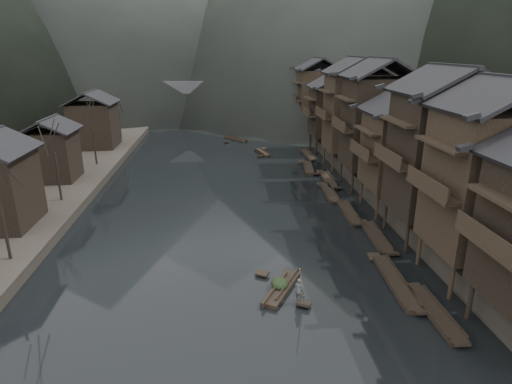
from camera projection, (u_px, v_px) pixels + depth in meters
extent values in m
plane|color=black|center=(235.00, 282.00, 30.67)|extent=(300.00, 300.00, 0.00)
cube|color=#2D2823|center=(436.00, 143.00, 70.93)|extent=(40.00, 200.00, 1.80)
cylinder|color=black|center=(470.00, 301.00, 26.10)|extent=(0.30, 0.30, 2.90)
cube|color=black|center=(494.00, 248.00, 22.23)|extent=(1.20, 5.70, 0.25)
cylinder|color=black|center=(452.00, 282.00, 28.18)|extent=(0.30, 0.30, 2.90)
cylinder|color=black|center=(419.00, 249.00, 32.71)|extent=(0.30, 0.30, 2.90)
cylinder|color=black|center=(491.00, 280.00, 28.40)|extent=(0.30, 0.30, 2.90)
cylinder|color=black|center=(454.00, 248.00, 32.93)|extent=(0.30, 0.30, 2.90)
cube|color=black|center=(491.00, 182.00, 28.74)|extent=(7.00, 6.00, 9.53)
cube|color=black|center=(432.00, 191.00, 28.58)|extent=(1.20, 5.70, 0.25)
cylinder|color=black|center=(407.00, 237.00, 34.79)|extent=(0.30, 0.30, 2.90)
cylinder|color=black|center=(385.00, 216.00, 39.32)|extent=(0.30, 0.30, 2.90)
cylinder|color=black|center=(440.00, 236.00, 35.00)|extent=(0.30, 0.30, 2.90)
cylinder|color=black|center=(414.00, 215.00, 39.53)|extent=(0.30, 0.30, 2.90)
cube|color=black|center=(440.00, 155.00, 35.28)|extent=(7.00, 6.00, 9.94)
cube|color=black|center=(392.00, 162.00, 35.12)|extent=(1.20, 5.70, 0.25)
cylinder|color=black|center=(377.00, 207.00, 41.39)|extent=(0.30, 0.30, 2.90)
cylinder|color=black|center=(361.00, 191.00, 45.92)|extent=(0.30, 0.30, 2.90)
cylinder|color=black|center=(404.00, 206.00, 41.61)|extent=(0.30, 0.30, 2.90)
cylinder|color=black|center=(386.00, 191.00, 46.14)|extent=(0.30, 0.30, 2.90)
cube|color=black|center=(403.00, 151.00, 42.30)|extent=(7.00, 6.00, 7.38)
cube|color=black|center=(364.00, 155.00, 42.10)|extent=(1.20, 5.70, 0.25)
cylinder|color=black|center=(352.00, 182.00, 48.94)|extent=(0.30, 0.30, 2.90)
cylinder|color=black|center=(341.00, 171.00, 53.47)|extent=(0.30, 0.30, 2.90)
cylinder|color=black|center=(376.00, 182.00, 49.16)|extent=(0.30, 0.30, 2.90)
cylinder|color=black|center=(362.00, 170.00, 53.69)|extent=(0.30, 0.30, 2.90)
cube|color=black|center=(376.00, 123.00, 49.41)|extent=(7.00, 6.00, 10.15)
cube|color=black|center=(342.00, 128.00, 49.25)|extent=(1.20, 5.70, 0.25)
cylinder|color=black|center=(333.00, 162.00, 57.43)|extent=(0.30, 0.30, 2.90)
cylinder|color=black|center=(324.00, 154.00, 61.96)|extent=(0.30, 0.30, 2.90)
cylinder|color=black|center=(353.00, 162.00, 57.65)|extent=(0.30, 0.30, 2.90)
cylinder|color=black|center=(343.00, 154.00, 62.18)|extent=(0.30, 0.30, 2.90)
cube|color=black|center=(353.00, 112.00, 57.91)|extent=(7.00, 6.00, 10.07)
cube|color=black|center=(324.00, 116.00, 57.76)|extent=(1.20, 5.70, 0.25)
cylinder|color=black|center=(316.00, 146.00, 66.87)|extent=(0.30, 0.30, 2.90)
cylinder|color=black|center=(310.00, 140.00, 71.40)|extent=(0.30, 0.30, 2.90)
cylinder|color=black|center=(334.00, 146.00, 67.09)|extent=(0.30, 0.30, 2.90)
cylinder|color=black|center=(326.00, 140.00, 71.62)|extent=(0.30, 0.30, 2.90)
cube|color=black|center=(334.00, 112.00, 67.78)|extent=(7.00, 6.00, 7.42)
cube|color=black|center=(309.00, 114.00, 67.58)|extent=(1.20, 5.70, 0.25)
cylinder|color=black|center=(302.00, 132.00, 78.20)|extent=(0.30, 0.30, 2.90)
cylinder|color=black|center=(297.00, 127.00, 82.72)|extent=(0.30, 0.30, 2.90)
cylinder|color=black|center=(317.00, 132.00, 78.41)|extent=(0.30, 0.30, 2.90)
cylinder|color=black|center=(311.00, 127.00, 82.94)|extent=(0.30, 0.30, 2.90)
cube|color=black|center=(317.00, 97.00, 78.77)|extent=(7.00, 6.00, 9.48)
cube|color=black|center=(296.00, 100.00, 78.60)|extent=(1.20, 5.70, 0.25)
cube|color=black|center=(53.00, 154.00, 50.37)|extent=(5.00, 5.00, 5.80)
cube|color=black|center=(94.00, 124.00, 67.19)|extent=(6.50, 6.50, 6.80)
cylinder|color=black|center=(62.00, 174.00, 43.57)|extent=(0.24, 0.24, 5.03)
cylinder|color=black|center=(99.00, 142.00, 57.20)|extent=(0.24, 0.24, 5.55)
cylinder|color=black|center=(125.00, 124.00, 73.33)|extent=(0.24, 0.24, 4.56)
cube|color=black|center=(435.00, 313.00, 26.85)|extent=(1.12, 6.11, 0.30)
cube|color=black|center=(435.00, 310.00, 26.79)|extent=(1.17, 5.99, 0.10)
cube|color=black|center=(414.00, 286.00, 29.57)|extent=(0.94, 0.76, 0.33)
cube|color=black|center=(460.00, 341.00, 24.03)|extent=(0.94, 0.76, 0.33)
cube|color=black|center=(395.00, 282.00, 30.42)|extent=(1.53, 7.72, 0.30)
cube|color=black|center=(395.00, 279.00, 30.36)|extent=(1.57, 7.57, 0.10)
cube|color=black|center=(374.00, 256.00, 33.83)|extent=(0.99, 0.99, 0.37)
cube|color=black|center=(421.00, 310.00, 26.92)|extent=(0.99, 0.99, 0.37)
cube|color=black|center=(376.00, 237.00, 37.53)|extent=(1.50, 6.75, 0.30)
cube|color=black|center=(376.00, 235.00, 37.47)|extent=(1.55, 6.62, 0.10)
cube|color=black|center=(362.00, 222.00, 40.50)|extent=(0.98, 0.88, 0.34)
cube|color=black|center=(392.00, 252.00, 34.48)|extent=(0.98, 0.88, 0.34)
cube|color=black|center=(348.00, 213.00, 43.14)|extent=(1.43, 6.50, 0.30)
cube|color=black|center=(348.00, 211.00, 43.08)|extent=(1.48, 6.37, 0.10)
cube|color=black|center=(339.00, 201.00, 46.00)|extent=(0.97, 0.84, 0.34)
cube|color=black|center=(359.00, 223.00, 40.18)|extent=(0.97, 0.84, 0.34)
cube|color=black|center=(329.00, 193.00, 48.93)|extent=(1.48, 6.55, 0.30)
cube|color=black|center=(329.00, 192.00, 48.87)|extent=(1.53, 6.42, 0.10)
cube|color=black|center=(321.00, 184.00, 51.80)|extent=(0.98, 0.85, 0.34)
cube|color=black|center=(338.00, 201.00, 45.96)|extent=(0.98, 0.85, 0.34)
cube|color=black|center=(328.00, 180.00, 53.80)|extent=(1.56, 7.19, 0.30)
cube|color=black|center=(328.00, 179.00, 53.74)|extent=(1.61, 7.05, 0.10)
cube|color=black|center=(320.00, 171.00, 56.96)|extent=(0.99, 0.93, 0.35)
cube|color=black|center=(337.00, 187.00, 50.55)|extent=(0.99, 0.93, 0.35)
cube|color=black|center=(308.00, 168.00, 59.11)|extent=(1.88, 6.49, 0.30)
cube|color=black|center=(308.00, 167.00, 59.06)|extent=(1.92, 6.37, 0.10)
cube|color=black|center=(301.00, 161.00, 61.92)|extent=(1.02, 0.90, 0.34)
cube|color=black|center=(316.00, 173.00, 56.22)|extent=(1.02, 0.90, 0.34)
cube|color=black|center=(308.00, 155.00, 66.05)|extent=(1.33, 6.59, 0.30)
cube|color=black|center=(308.00, 154.00, 65.99)|extent=(1.38, 6.46, 0.10)
cube|color=black|center=(305.00, 150.00, 68.98)|extent=(0.96, 0.84, 0.34)
cube|color=black|center=(312.00, 159.00, 63.03)|extent=(0.96, 0.84, 0.34)
cube|color=black|center=(262.00, 153.00, 67.80)|extent=(2.21, 5.26, 0.30)
cube|color=black|center=(262.00, 151.00, 67.75)|extent=(2.23, 5.17, 0.10)
cube|color=black|center=(265.00, 148.00, 70.08)|extent=(0.98, 0.83, 0.31)
cube|color=black|center=(260.00, 155.00, 65.44)|extent=(0.98, 0.83, 0.31)
cube|color=black|center=(235.00, 139.00, 77.66)|extent=(4.21, 5.39, 0.30)
cube|color=black|center=(235.00, 138.00, 77.60)|extent=(4.18, 5.32, 0.10)
cube|color=black|center=(244.00, 136.00, 79.93)|extent=(1.11, 1.09, 0.32)
cube|color=black|center=(227.00, 141.00, 75.31)|extent=(1.11, 1.09, 0.32)
cube|color=#4C4C4F|center=(222.00, 88.00, 96.31)|extent=(40.00, 6.00, 1.60)
cube|color=#4C4C4F|center=(222.00, 83.00, 93.34)|extent=(40.00, 0.50, 1.00)
cube|color=#4C4C4F|center=(222.00, 82.00, 98.44)|extent=(40.00, 0.50, 1.00)
cube|color=#4C4C4F|center=(161.00, 107.00, 96.47)|extent=(3.20, 6.00, 6.40)
cube|color=#4C4C4F|center=(203.00, 107.00, 97.23)|extent=(3.20, 6.00, 6.40)
cube|color=#4C4C4F|center=(242.00, 106.00, 97.95)|extent=(3.20, 6.00, 6.40)
cube|color=#4C4C4F|center=(283.00, 106.00, 98.71)|extent=(3.20, 6.00, 6.40)
cube|color=black|center=(282.00, 289.00, 29.56)|extent=(3.31, 4.83, 0.30)
cube|color=black|center=(282.00, 286.00, 29.50)|extent=(3.31, 4.77, 0.10)
cube|color=black|center=(262.00, 273.00, 31.37)|extent=(1.09, 0.98, 0.30)
cube|color=black|center=(304.00, 303.00, 27.65)|extent=(1.09, 0.98, 0.30)
ellipsoid|color=black|center=(280.00, 279.00, 29.55)|extent=(1.18, 1.54, 0.71)
imported|color=#535456|center=(299.00, 286.00, 27.73)|extent=(0.71, 0.66, 1.64)
cylinder|color=#8C7A51|center=(304.00, 249.00, 26.88)|extent=(0.92, 2.21, 3.74)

